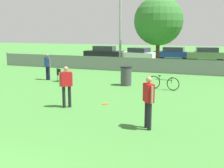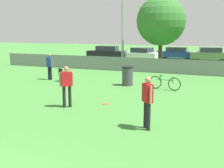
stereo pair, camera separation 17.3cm
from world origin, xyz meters
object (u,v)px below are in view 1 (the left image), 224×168
(tree_near_pole, at_px, (159,21))
(bicycle_sideline, at_px, (163,83))
(parked_car_white, at_px, (139,54))
(parked_car_olive, at_px, (207,54))
(player_thrower_red, at_px, (148,99))
(frisbee_disc, at_px, (106,104))
(spectator_in_blue, at_px, (48,65))
(folding_chair_sideline, at_px, (61,74))
(parked_car_dark, at_px, (104,53))
(player_defender_red, at_px, (66,84))
(parked_car_blue, at_px, (174,53))
(light_pole, at_px, (120,11))
(trash_bin, at_px, (126,76))

(tree_near_pole, relative_size, bicycle_sideline, 3.41)
(parked_car_white, xyz_separation_m, parked_car_olive, (6.88, 2.69, 0.02))
(player_thrower_red, height_order, frisbee_disc, player_thrower_red)
(tree_near_pole, xyz_separation_m, spectator_in_blue, (-5.42, -8.26, -2.96))
(bicycle_sideline, bearing_deg, spectator_in_blue, -172.22)
(folding_chair_sideline, distance_m, bicycle_sideline, 6.49)
(tree_near_pole, distance_m, frisbee_disc, 13.28)
(spectator_in_blue, height_order, parked_car_white, spectator_in_blue)
(tree_near_pole, distance_m, parked_car_white, 7.61)
(folding_chair_sideline, relative_size, bicycle_sideline, 0.47)
(frisbee_disc, height_order, parked_car_white, parked_car_white)
(parked_car_dark, bearing_deg, parked_car_olive, 10.80)
(player_defender_red, height_order, parked_car_blue, player_defender_red)
(parked_car_dark, relative_size, parked_car_blue, 1.04)
(bicycle_sideline, height_order, parked_car_white, parked_car_white)
(folding_chair_sideline, bearing_deg, parked_car_white, -64.85)
(light_pole, height_order, parked_car_white, light_pole)
(trash_bin, distance_m, parked_car_dark, 15.94)
(spectator_in_blue, distance_m, frisbee_disc, 7.36)
(trash_bin, xyz_separation_m, parked_car_olive, (3.73, 17.02, 0.12))
(light_pole, height_order, frisbee_disc, light_pole)
(bicycle_sideline, bearing_deg, parked_car_olive, 95.92)
(parked_car_white, relative_size, parked_car_olive, 0.93)
(parked_car_dark, distance_m, parked_car_olive, 11.26)
(bicycle_sideline, relative_size, parked_car_olive, 0.39)
(parked_car_white, bearing_deg, tree_near_pole, -49.81)
(player_defender_red, distance_m, player_thrower_red, 3.98)
(spectator_in_blue, bearing_deg, trash_bin, -158.59)
(trash_bin, height_order, parked_car_blue, parked_car_blue)
(player_thrower_red, relative_size, folding_chair_sideline, 2.08)
(trash_bin, distance_m, parked_car_white, 14.67)
(parked_car_blue, bearing_deg, parked_car_dark, -156.28)
(player_thrower_red, bearing_deg, bicycle_sideline, 148.69)
(light_pole, bearing_deg, parked_car_blue, 72.87)
(tree_near_pole, height_order, parked_car_blue, tree_near_pole)
(parked_car_olive, bearing_deg, player_thrower_red, -101.60)
(light_pole, bearing_deg, frisbee_disc, -73.83)
(trash_bin, bearing_deg, light_pole, 111.61)
(player_thrower_red, distance_m, parked_car_olive, 23.83)
(parked_car_white, bearing_deg, frisbee_disc, -67.15)
(light_pole, relative_size, trash_bin, 7.26)
(player_thrower_red, distance_m, folding_chair_sideline, 9.77)
(tree_near_pole, relative_size, frisbee_disc, 20.86)
(tree_near_pole, xyz_separation_m, parked_car_blue, (0.02, 8.95, -3.28))
(player_thrower_red, relative_size, bicycle_sideline, 0.97)
(player_defender_red, relative_size, bicycle_sideline, 0.97)
(tree_near_pole, height_order, spectator_in_blue, tree_near_pole)
(light_pole, xyz_separation_m, parked_car_dark, (-4.27, 6.89, -4.07))
(parked_car_olive, bearing_deg, light_pole, -134.16)
(folding_chair_sideline, relative_size, parked_car_olive, 0.18)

